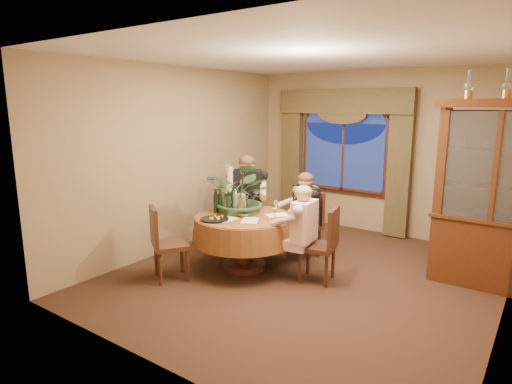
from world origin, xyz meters
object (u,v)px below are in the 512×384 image
Objects in this scene: person_scarf at (306,216)px; olive_bowl at (244,215)px; dining_table at (244,242)px; chair_back_right at (304,225)px; chair_right at (317,245)px; person_back at (247,202)px; oil_lamp_center at (507,83)px; stoneware_vase at (242,203)px; china_cabinet at (494,196)px; oil_lamp_left at (469,84)px; chair_back at (242,216)px; wine_bottle_4 at (216,201)px; person_pink at (304,234)px; wine_bottle_5 at (228,203)px; wine_bottle_0 at (220,201)px; chair_front_left at (171,243)px; wine_bottle_3 at (233,198)px; wine_bottle_2 at (225,199)px; wine_bottle_1 at (236,201)px; centerpiece_plant at (243,168)px.

olive_bowl is (-0.49, -0.84, 0.13)m from person_scarf.
chair_back_right reaches higher than dining_table.
person_scarf reaches higher than chair_right.
chair_right is 1.64m from person_back.
stoneware_vase is at bearing -158.70° from oil_lamp_center.
china_cabinet is 1.32m from oil_lamp_center.
chair_back_right is (-1.98, -0.37, -1.98)m from oil_lamp_left.
wine_bottle_4 is (0.21, -0.88, 0.44)m from chair_back.
person_pink is 1.12m from wine_bottle_5.
wine_bottle_0 is at bearing 88.74° from chair_right.
chair_front_left reaches higher than olive_bowl.
wine_bottle_0 is (-0.90, -0.84, 0.27)m from person_scarf.
china_cabinet is 1.77× the size of person_scarf.
wine_bottle_3 reaches higher than chair_front_left.
person_scarf is 4.88× the size of stoneware_vase.
china_cabinet is at bearing -69.80° from chair_right.
olive_bowl is at bearing -151.21° from oil_lamp_left.
person_back is 8.97× the size of olive_bowl.
wine_bottle_5 is (0.31, -0.85, 0.18)m from person_back.
chair_back_right is 0.98m from person_back.
chair_front_left is 2.91× the size of wine_bottle_3.
person_scarf is at bearing 36.88° from wine_bottle_2.
wine_bottle_4 reaches higher than olive_bowl.
wine_bottle_0 is (0.26, -0.84, 0.44)m from chair_back.
wine_bottle_4 is (-0.23, -0.16, 0.00)m from wine_bottle_1.
china_cabinet reaches higher than wine_bottle_2.
centerpiece_plant is at bearing 40.61° from wine_bottle_0.
oil_lamp_center reaches higher than chair_back_right.
wine_bottle_0 is at bearing -147.17° from stoneware_vase.
stoneware_vase is (-2.95, -1.15, -1.58)m from oil_lamp_center.
chair_back_right is 2.91× the size of wine_bottle_1.
dining_table is 3.44m from oil_lamp_left.
wine_bottle_4 is at bearing -175.51° from olive_bowl.
centerpiece_plant is at bearing -1.94° from wine_bottle_3.
wine_bottle_2 is (-0.20, 0.03, 0.00)m from wine_bottle_1.
chair_back is 1.01m from wine_bottle_4.
chair_back_right is at bearing 146.60° from chair_back.
chair_right is 0.80m from person_scarf.
wine_bottle_1 is (-3.02, -1.19, -0.23)m from china_cabinet.
person_back reaches higher than wine_bottle_5.
chair_right is at bearing -149.08° from china_cabinet.
stoneware_vase is at bearing -14.12° from wine_bottle_3.
chair_front_left is at bearing 89.68° from person_scarf.
centerpiece_plant is at bearing 79.15° from wine_bottle_5.
oil_lamp_left reaches higher than wine_bottle_5.
wine_bottle_3 is at bearing 110.99° from chair_front_left.
wine_bottle_4 is (-0.10, -0.25, 0.00)m from wine_bottle_3.
chair_back is 2.91× the size of wine_bottle_2.
wine_bottle_5 is at bearing -153.23° from dining_table.
olive_bowl is at bearing 92.71° from chair_right.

